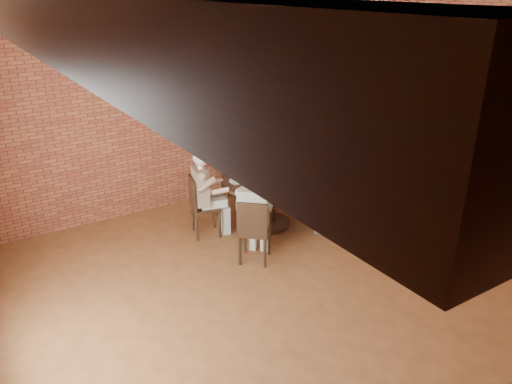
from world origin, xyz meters
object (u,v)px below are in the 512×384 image
diner_a (313,165)px  diner_b (243,161)px  chair_c (200,204)px  diner_c (205,194)px  diner_e (342,190)px  dining_table (268,193)px  chair_d (254,229)px  smartphone (298,181)px  chair_e (348,201)px  diner_d (255,217)px  chair_b (241,169)px  chair_a (316,174)px

diner_a → diner_b: diner_b is taller
chair_c → diner_c: (0.07, -0.02, 0.14)m
chair_c → diner_e: diner_e is taller
dining_table → diner_e: bearing=-44.3°
diner_b → chair_d: bearing=-107.3°
diner_c → smartphone: size_ratio=8.91×
chair_e → smartphone: size_ratio=6.60×
diner_a → smartphone: (-0.73, -0.58, 0.07)m
diner_d → chair_d: bearing=90.0°
chair_c → diner_d: diner_d is taller
smartphone → dining_table: bearing=133.1°
diner_d → smartphone: 1.13m
dining_table → chair_e: (0.84, -0.82, -0.02)m
diner_a → dining_table: bearing=-90.0°
chair_b → diner_b: diner_b is taller
diner_c → chair_b: bearing=-37.7°
diner_a → chair_c: bearing=-103.7°
dining_table → chair_c: chair_c is taller
chair_a → chair_d: (-1.90, -1.10, -0.03)m
dining_table → smartphone: 0.50m
diner_c → diner_d: size_ratio=1.00×
chair_c → diner_c: diner_c is taller
chair_c → chair_e: bearing=-106.0°
dining_table → smartphone: (0.31, -0.32, 0.23)m
diner_b → diner_c: (-1.10, -0.78, -0.06)m
chair_b → diner_e: diner_e is taller
chair_b → diner_a: bearing=-35.2°
diner_a → diner_c: bearing=-103.2°
chair_b → chair_d: bearing=-106.6°
chair_e → diner_c: bearing=-76.6°
dining_table → chair_d: bearing=-133.0°
chair_c → dining_table: bearing=-90.0°
chair_e → chair_c: bearing=-76.0°
diner_b → diner_d: 2.00m
chair_c → diner_d: (0.28, -1.02, 0.14)m
chair_b → chair_e: chair_b is taller
diner_b → chair_d: diner_b is taller
diner_d → diner_e: bearing=-136.8°
diner_a → chair_b: bearing=-148.7°
chair_d → diner_d: bearing=-90.0°
dining_table → smartphone: smartphone is taller
diner_b → diner_e: size_ratio=1.04×
diner_e → dining_table: bearing=-90.0°
diner_b → chair_d: (-0.94, -1.84, -0.20)m
diner_d → chair_a: bearing=-107.6°
chair_e → smartphone: bearing=-89.0°
chair_b → chair_d: (-0.96, -1.93, -0.03)m
diner_c → diner_a: bearing=-75.2°
chair_b → diner_e: 1.97m
smartphone → diner_c: bearing=154.7°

